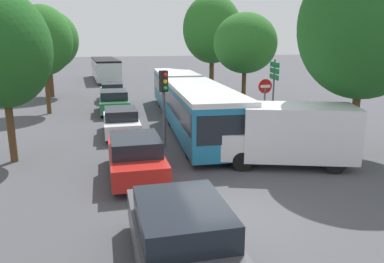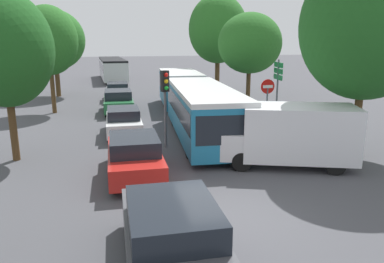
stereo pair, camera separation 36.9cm
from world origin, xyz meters
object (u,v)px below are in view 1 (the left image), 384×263
at_px(traffic_light, 164,92).
at_px(no_entry_sign, 265,98).
at_px(articulated_bus, 188,98).
at_px(direction_sign_post, 274,78).
at_px(tree_right_near, 365,26).
at_px(city_bus_rear, 105,68).
at_px(tree_left_distant, 47,40).
at_px(queued_car_green, 114,102).
at_px(tree_right_mid, 247,45).
at_px(white_van, 292,133).
at_px(queued_car_red, 135,156).
at_px(queued_car_silver, 112,92).
at_px(queued_car_white, 121,122).
at_px(tree_left_far, 43,41).
at_px(queued_car_graphite, 182,237).
at_px(tree_right_far, 212,29).
at_px(tree_left_mid, 3,52).

height_order(traffic_light, no_entry_sign, traffic_light).
distance_m(articulated_bus, direction_sign_post, 5.01).
height_order(traffic_light, tree_right_near, tree_right_near).
relative_size(city_bus_rear, tree_left_distant, 1.65).
bearing_deg(queued_car_green, tree_right_mid, -97.80).
relative_size(white_van, no_entry_sign, 1.90).
height_order(queued_car_red, tree_right_near, tree_right_near).
bearing_deg(queued_car_silver, articulated_bus, -156.37).
distance_m(queued_car_white, white_van, 8.65).
distance_m(direction_sign_post, tree_right_near, 7.16).
distance_m(queued_car_white, no_entry_sign, 7.21).
bearing_deg(tree_left_far, traffic_light, -59.12).
distance_m(queued_car_graphite, queued_car_white, 11.86).
distance_m(articulated_bus, tree_left_far, 9.96).
bearing_deg(queued_car_red, tree_right_mid, -37.29).
distance_m(articulated_bus, tree_right_far, 12.57).
bearing_deg(tree_left_far, queued_car_graphite, -76.72).
height_order(queued_car_green, traffic_light, traffic_light).
bearing_deg(tree_left_far, tree_right_far, 24.74).
distance_m(articulated_bus, traffic_light, 5.41).
bearing_deg(tree_left_mid, queued_car_white, 36.42).
bearing_deg(white_van, queued_car_green, -44.60).
distance_m(queued_car_green, tree_right_near, 15.51).
bearing_deg(tree_left_distant, queued_car_red, -77.26).
height_order(direction_sign_post, tree_left_far, tree_left_far).
bearing_deg(queued_car_silver, no_entry_sign, -151.82).
bearing_deg(queued_car_red, queued_car_graphite, -175.94).
relative_size(tree_left_distant, tree_right_mid, 1.11).
relative_size(queued_car_red, white_van, 0.79).
distance_m(no_entry_sign, tree_left_mid, 11.55).
bearing_deg(city_bus_rear, direction_sign_post, -164.33).
xyz_separation_m(city_bus_rear, white_van, (5.69, -33.23, -0.20)).
height_order(white_van, tree_right_near, tree_right_near).
distance_m(city_bus_rear, tree_right_near, 34.09).
bearing_deg(queued_car_graphite, articulated_bus, -13.52).
height_order(queued_car_white, queued_car_silver, queued_car_silver).
height_order(queued_car_silver, no_entry_sign, no_entry_sign).
distance_m(city_bus_rear, direction_sign_post, 27.44).
bearing_deg(tree_right_far, no_entry_sign, -97.63).
xyz_separation_m(queued_car_silver, tree_left_far, (-4.26, -4.35, 3.91)).
height_order(tree_right_mid, tree_right_far, tree_right_far).
xyz_separation_m(queued_car_graphite, queued_car_green, (-0.33, 17.88, -0.03)).
distance_m(tree_left_distant, tree_right_mid, 16.50).
bearing_deg(tree_right_far, queued_car_white, -124.48).
xyz_separation_m(queued_car_red, queued_car_green, (-0.04, 12.09, 0.01)).
height_order(articulated_bus, tree_left_mid, tree_left_mid).
relative_size(tree_left_mid, tree_right_near, 0.81).
bearing_deg(tree_left_distant, tree_left_far, -86.08).
bearing_deg(queued_car_silver, white_van, -160.66).
distance_m(queued_car_graphite, tree_left_far, 19.65).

